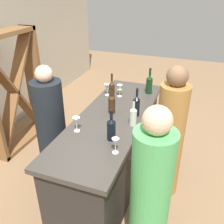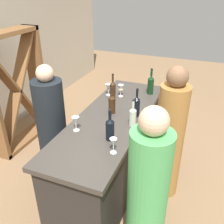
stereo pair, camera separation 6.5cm
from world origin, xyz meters
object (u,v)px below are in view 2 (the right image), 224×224
object	(u,v)px
wine_glass_far_left	(108,87)
person_right_guest	(52,129)
wine_bottle_rightmost_amber_brown	(113,90)
wine_glass_near_left	(113,143)
wine_bottle_far_right_dark_green	(151,84)
wine_rack	(16,91)
person_left_guest	(169,139)
wine_bottle_center_amber_brown	(112,104)
wine_glass_near_right	(76,121)
wine_bottle_leftmost_near_black	(110,128)
wine_bottle_second_right_near_black	(137,106)
wine_glass_near_center	(121,89)
wine_bottle_second_left_clear_pale	(133,116)
person_center_guest	(147,196)

from	to	relation	value
wine_glass_far_left	person_right_guest	size ratio (longest dim) A/B	0.10
wine_bottle_rightmost_amber_brown	wine_glass_near_left	world-z (taller)	wine_bottle_rightmost_amber_brown
wine_bottle_far_right_dark_green	wine_glass_far_left	xyz separation A→B (m)	(-0.25, 0.49, -0.02)
wine_rack	person_left_guest	xyz separation A→B (m)	(-0.25, -2.28, -0.11)
wine_bottle_center_amber_brown	wine_glass_near_left	size ratio (longest dim) A/B	2.05
wine_bottle_center_amber_brown	wine_glass_near_right	world-z (taller)	wine_bottle_center_amber_brown
wine_bottle_leftmost_near_black	person_right_guest	bearing A→B (deg)	70.52
wine_bottle_second_right_near_black	person_left_guest	distance (m)	0.52
wine_rack	wine_bottle_rightmost_amber_brown	distance (m)	1.52
wine_glass_near_right	wine_glass_far_left	bearing A→B (deg)	2.12
wine_glass_near_center	person_right_guest	bearing A→B (deg)	134.42
wine_bottle_rightmost_amber_brown	wine_glass_far_left	bearing A→B (deg)	45.43
wine_bottle_center_amber_brown	wine_bottle_rightmost_amber_brown	distance (m)	0.36
wine_bottle_second_left_clear_pale	wine_glass_near_center	world-z (taller)	wine_bottle_second_left_clear_pale
person_left_guest	wine_glass_near_left	bearing A→B (deg)	78.76
wine_glass_near_right	person_center_guest	xyz separation A→B (m)	(-0.34, -0.83, -0.35)
wine_rack	wine_glass_far_left	world-z (taller)	wine_rack
person_left_guest	wine_rack	bearing A→B (deg)	10.19
wine_bottle_rightmost_amber_brown	person_left_guest	xyz separation A→B (m)	(-0.30, -0.79, -0.34)
wine_rack	wine_bottle_second_left_clear_pale	world-z (taller)	wine_rack
wine_bottle_rightmost_amber_brown	wine_glass_near_center	distance (m)	0.13
wine_glass_near_right	person_right_guest	distance (m)	0.71
wine_glass_near_center	person_left_guest	size ratio (longest dim) A/B	0.10
wine_rack	wine_glass_near_center	xyz separation A→B (m)	(0.16, -1.56, 0.21)
wine_glass_near_left	wine_glass_far_left	world-z (taller)	wine_glass_far_left
wine_rack	wine_bottle_leftmost_near_black	world-z (taller)	wine_rack
wine_bottle_second_right_near_black	wine_glass_near_right	bearing A→B (deg)	137.87
wine_bottle_center_amber_brown	wine_glass_far_left	bearing A→B (deg)	27.21
wine_bottle_center_amber_brown	wine_bottle_far_right_dark_green	world-z (taller)	wine_bottle_far_right_dark_green
wine_rack	wine_bottle_leftmost_near_black	bearing A→B (deg)	-113.70
person_left_guest	person_center_guest	size ratio (longest dim) A/B	1.02
wine_bottle_far_right_dark_green	person_right_guest	bearing A→B (deg)	131.60
wine_bottle_leftmost_near_black	person_center_guest	world-z (taller)	person_center_guest
wine_bottle_rightmost_amber_brown	wine_bottle_far_right_dark_green	world-z (taller)	wine_bottle_far_right_dark_green
wine_bottle_second_left_clear_pale	person_left_guest	distance (m)	0.54
wine_glass_near_center	wine_glass_near_left	bearing A→B (deg)	-163.03
wine_bottle_second_left_clear_pale	wine_glass_far_left	xyz separation A→B (m)	(0.61, 0.52, -0.00)
wine_bottle_second_right_near_black	wine_glass_near_left	bearing A→B (deg)	-179.06
wine_glass_near_center	person_left_guest	distance (m)	0.90
wine_glass_near_center	wine_glass_far_left	xyz separation A→B (m)	(-0.02, 0.16, -0.00)
person_center_guest	person_right_guest	distance (m)	1.50
wine_rack	person_left_guest	world-z (taller)	wine_rack
wine_bottle_far_right_dark_green	person_left_guest	bearing A→B (deg)	-148.34
wine_bottle_leftmost_near_black	wine_rack	bearing A→B (deg)	66.30
wine_bottle_leftmost_near_black	wine_glass_near_left	world-z (taller)	wine_bottle_leftmost_near_black
wine_bottle_center_amber_brown	wine_bottle_rightmost_amber_brown	size ratio (longest dim) A/B	0.90
person_center_guest	wine_glass_near_right	bearing A→B (deg)	-8.37
wine_bottle_center_amber_brown	wine_bottle_far_right_dark_green	distance (m)	0.73
wine_bottle_second_left_clear_pale	wine_glass_far_left	size ratio (longest dim) A/B	1.92
wine_glass_near_left	wine_glass_near_center	size ratio (longest dim) A/B	0.92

